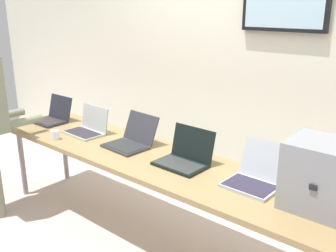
{
  "coord_description": "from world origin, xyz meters",
  "views": [
    {
      "loc": [
        1.92,
        -2.01,
        1.85
      ],
      "look_at": [
        0.2,
        0.02,
        1.0
      ],
      "focal_mm": 41.14,
      "sensor_mm": 36.0,
      "label": 1
    }
  ],
  "objects_px": {
    "laptop_station_4": "(256,176)",
    "coffee_mug": "(55,135)",
    "laptop_station_1": "(88,127)",
    "workbench": "(147,161)",
    "laptop_station_2": "(131,139)",
    "equipment_box": "(325,176)",
    "laptop_station_3": "(185,157)",
    "laptop_station_0": "(53,116)"
  },
  "relations": [
    {
      "from": "workbench",
      "to": "coffee_mug",
      "type": "xyz_separation_m",
      "value": [
        -0.85,
        -0.25,
        0.09
      ]
    },
    {
      "from": "workbench",
      "to": "laptop_station_1",
      "type": "xyz_separation_m",
      "value": [
        -0.77,
        0.04,
        0.1
      ]
    },
    {
      "from": "workbench",
      "to": "laptop_station_3",
      "type": "distance_m",
      "value": 0.35
    },
    {
      "from": "laptop_station_1",
      "to": "laptop_station_2",
      "type": "xyz_separation_m",
      "value": [
        0.53,
        0.03,
        0.0
      ]
    },
    {
      "from": "laptop_station_3",
      "to": "workbench",
      "type": "bearing_deg",
      "value": -171.2
    },
    {
      "from": "workbench",
      "to": "laptop_station_4",
      "type": "distance_m",
      "value": 0.9
    },
    {
      "from": "workbench",
      "to": "laptop_station_4",
      "type": "bearing_deg",
      "value": 5.78
    },
    {
      "from": "equipment_box",
      "to": "laptop_station_0",
      "type": "distance_m",
      "value": 2.65
    },
    {
      "from": "workbench",
      "to": "laptop_station_3",
      "type": "bearing_deg",
      "value": 8.8
    },
    {
      "from": "laptop_station_3",
      "to": "laptop_station_1",
      "type": "bearing_deg",
      "value": -179.53
    },
    {
      "from": "equipment_box",
      "to": "laptop_station_3",
      "type": "xyz_separation_m",
      "value": [
        -0.99,
        -0.0,
        -0.14
      ]
    },
    {
      "from": "laptop_station_4",
      "to": "laptop_station_1",
      "type": "bearing_deg",
      "value": -178.36
    },
    {
      "from": "laptop_station_1",
      "to": "laptop_station_4",
      "type": "height_order",
      "value": "laptop_station_4"
    },
    {
      "from": "laptop_station_0",
      "to": "laptop_station_1",
      "type": "distance_m",
      "value": 0.56
    },
    {
      "from": "laptop_station_3",
      "to": "laptop_station_4",
      "type": "relative_size",
      "value": 1.05
    },
    {
      "from": "workbench",
      "to": "laptop_station_1",
      "type": "relative_size",
      "value": 8.53
    },
    {
      "from": "equipment_box",
      "to": "laptop_station_4",
      "type": "height_order",
      "value": "equipment_box"
    },
    {
      "from": "laptop_station_2",
      "to": "laptop_station_4",
      "type": "distance_m",
      "value": 1.12
    },
    {
      "from": "laptop_station_3",
      "to": "equipment_box",
      "type": "bearing_deg",
      "value": 0.23
    },
    {
      "from": "laptop_station_2",
      "to": "laptop_station_4",
      "type": "height_order",
      "value": "laptop_station_4"
    },
    {
      "from": "laptop_station_4",
      "to": "coffee_mug",
      "type": "distance_m",
      "value": 1.77
    },
    {
      "from": "laptop_station_3",
      "to": "coffee_mug",
      "type": "height_order",
      "value": "laptop_station_3"
    },
    {
      "from": "laptop_station_2",
      "to": "laptop_station_4",
      "type": "bearing_deg",
      "value": 1.13
    },
    {
      "from": "equipment_box",
      "to": "laptop_station_3",
      "type": "distance_m",
      "value": 1.0
    },
    {
      "from": "laptop_station_3",
      "to": "coffee_mug",
      "type": "distance_m",
      "value": 1.22
    },
    {
      "from": "laptop_station_4",
      "to": "coffee_mug",
      "type": "height_order",
      "value": "laptop_station_4"
    },
    {
      "from": "workbench",
      "to": "laptop_station_3",
      "type": "relative_size",
      "value": 8.54
    },
    {
      "from": "laptop_station_1",
      "to": "laptop_station_4",
      "type": "xyz_separation_m",
      "value": [
        1.66,
        0.05,
        0.0
      ]
    },
    {
      "from": "laptop_station_0",
      "to": "laptop_station_4",
      "type": "bearing_deg",
      "value": 1.07
    },
    {
      "from": "laptop_station_1",
      "to": "laptop_station_0",
      "type": "bearing_deg",
      "value": 179.38
    },
    {
      "from": "laptop_station_2",
      "to": "coffee_mug",
      "type": "bearing_deg",
      "value": -152.75
    },
    {
      "from": "workbench",
      "to": "laptop_station_0",
      "type": "bearing_deg",
      "value": 177.91
    },
    {
      "from": "equipment_box",
      "to": "laptop_station_3",
      "type": "relative_size",
      "value": 1.11
    },
    {
      "from": "coffee_mug",
      "to": "workbench",
      "type": "bearing_deg",
      "value": 16.34
    },
    {
      "from": "laptop_station_2",
      "to": "laptop_station_3",
      "type": "xyz_separation_m",
      "value": [
        0.57,
        -0.02,
        0.0
      ]
    },
    {
      "from": "laptop_station_2",
      "to": "coffee_mug",
      "type": "relative_size",
      "value": 4.51
    },
    {
      "from": "laptop_station_1",
      "to": "coffee_mug",
      "type": "height_order",
      "value": "laptop_station_1"
    },
    {
      "from": "laptop_station_1",
      "to": "laptop_station_3",
      "type": "bearing_deg",
      "value": 0.47
    },
    {
      "from": "laptop_station_2",
      "to": "equipment_box",
      "type": "bearing_deg",
      "value": -0.45
    },
    {
      "from": "equipment_box",
      "to": "laptop_station_0",
      "type": "xyz_separation_m",
      "value": [
        -2.65,
        -0.01,
        -0.14
      ]
    },
    {
      "from": "laptop_station_1",
      "to": "laptop_station_2",
      "type": "relative_size",
      "value": 1.0
    },
    {
      "from": "laptop_station_1",
      "to": "workbench",
      "type": "bearing_deg",
      "value": -3.16
    }
  ]
}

